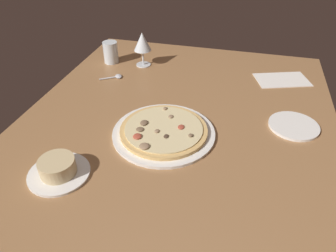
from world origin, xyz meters
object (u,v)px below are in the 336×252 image
at_px(ramekin_on_saucer, 58,169).
at_px(spoon, 116,77).
at_px(pizza_main, 164,131).
at_px(side_plate, 294,126).
at_px(water_glass, 111,54).
at_px(paper_menu, 282,80).
at_px(wine_glass_far, 142,43).

xyz_separation_m(ramekin_on_saucer, spoon, (0.59, 0.07, -0.02)).
relative_size(pizza_main, side_plate, 2.01).
distance_m(ramekin_on_saucer, spoon, 0.60).
bearing_deg(ramekin_on_saucer, water_glass, 11.49).
distance_m(ramekin_on_saucer, paper_menu, 0.98).
bearing_deg(ramekin_on_saucer, paper_menu, -40.05).
distance_m(wine_glass_far, water_glass, 0.17).
distance_m(water_glass, paper_menu, 0.78).
relative_size(ramekin_on_saucer, spoon, 1.85).
height_order(pizza_main, side_plate, pizza_main).
relative_size(ramekin_on_saucer, paper_menu, 0.80).
distance_m(pizza_main, water_glass, 0.62).
distance_m(wine_glass_far, paper_menu, 0.63).
bearing_deg(paper_menu, ramekin_on_saucer, 120.61).
bearing_deg(side_plate, spoon, 75.59).
xyz_separation_m(ramekin_on_saucer, paper_menu, (0.75, -0.63, -0.02)).
distance_m(wine_glass_far, spoon, 0.20).
height_order(side_plate, spoon, spoon).
distance_m(paper_menu, spoon, 0.72).
relative_size(paper_menu, spoon, 2.32).
bearing_deg(paper_menu, spoon, 83.35).
relative_size(wine_glass_far, paper_menu, 0.71).
relative_size(pizza_main, paper_menu, 1.55).
xyz_separation_m(wine_glass_far, water_glass, (-0.01, 0.16, -0.07)).
bearing_deg(side_plate, ramekin_on_saucer, 121.70).
relative_size(pizza_main, wine_glass_far, 2.19).
bearing_deg(pizza_main, side_plate, -70.23).
distance_m(ramekin_on_saucer, water_glass, 0.75).
distance_m(pizza_main, ramekin_on_saucer, 0.35).
height_order(pizza_main, water_glass, water_glass).
xyz_separation_m(water_glass, side_plate, (-0.33, -0.81, -0.04)).
xyz_separation_m(water_glass, spoon, (-0.14, -0.08, -0.04)).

